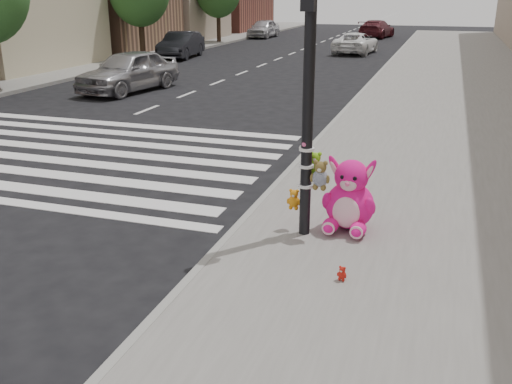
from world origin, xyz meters
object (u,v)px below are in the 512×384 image
at_px(red_teddy, 342,273).
at_px(car_white_near, 356,43).
at_px(pink_bunny, 350,200).
at_px(car_silver_far, 129,71).
at_px(car_dark_far, 181,45).
at_px(signal_pole, 310,124).

xyz_separation_m(red_teddy, car_white_near, (-4.30, 28.65, 0.38)).
xyz_separation_m(pink_bunny, car_silver_far, (-10.00, 10.79, 0.15)).
distance_m(red_teddy, car_dark_far, 26.79).
height_order(red_teddy, car_dark_far, car_dark_far).
xyz_separation_m(red_teddy, car_dark_far, (-13.20, 23.30, 0.47)).
bearing_deg(pink_bunny, signal_pole, -145.07).
xyz_separation_m(signal_pole, car_silver_far, (-9.43, 11.14, -1.05)).
distance_m(pink_bunny, car_white_near, 27.30).
relative_size(car_dark_far, car_white_near, 0.98).
bearing_deg(car_silver_far, car_dark_far, 115.04).
bearing_deg(signal_pole, car_white_near, 97.35).
height_order(signal_pole, red_teddy, signal_pole).
xyz_separation_m(car_dark_far, car_white_near, (8.90, 5.35, -0.10)).
height_order(pink_bunny, red_teddy, pink_bunny).
xyz_separation_m(signal_pole, pink_bunny, (0.57, 0.36, -1.20)).
relative_size(pink_bunny, car_white_near, 0.26).
bearing_deg(pink_bunny, car_silver_far, 135.71).
bearing_deg(car_white_near, signal_pole, 101.43).
bearing_deg(car_silver_far, signal_pole, -40.15).
bearing_deg(car_white_near, car_dark_far, 35.09).
bearing_deg(signal_pole, car_silver_far, 130.25).
bearing_deg(signal_pole, car_dark_far, 119.47).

